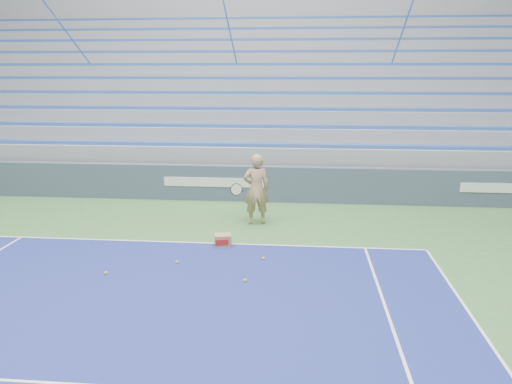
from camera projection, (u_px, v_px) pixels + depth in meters
sponsor_barrier at (216, 183)px, 15.47m from camera, size 30.00×0.32×1.10m
bleachers at (239, 109)px, 20.57m from camera, size 31.00×9.15×7.30m
tennis_player at (256, 189)px, 12.99m from camera, size 0.99×0.91×1.87m
ball_box at (223, 240)px, 11.50m from camera, size 0.42×0.36×0.28m
tennis_ball_0 at (245, 281)px, 9.57m from camera, size 0.07×0.07×0.07m
tennis_ball_1 at (177, 262)px, 10.48m from camera, size 0.07×0.07×0.07m
tennis_ball_2 at (264, 258)px, 10.69m from camera, size 0.07×0.07×0.07m
tennis_ball_3 at (106, 273)px, 9.93m from camera, size 0.07×0.07×0.07m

